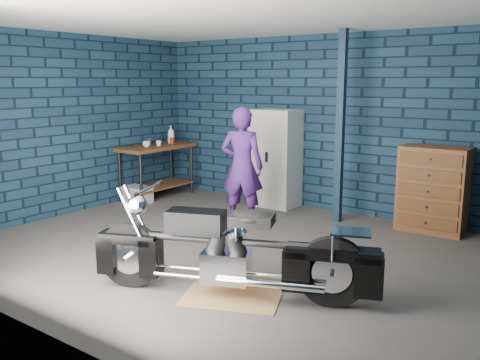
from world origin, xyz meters
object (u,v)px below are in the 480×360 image
Objects in this scene: motorcycle at (232,244)px; tool_chest at (433,190)px; locker at (275,158)px; person at (242,166)px; workbench at (157,171)px; storage_bin at (137,194)px.

motorcycle is 2.01× the size of tool_chest.
person is at bearing -80.44° from locker.
person reaches higher than workbench.
storage_bin is (-3.53, 2.10, -0.37)m from motorcycle.
motorcycle is at bearing 104.27° from person.
storage_bin is at bearing -87.71° from workbench.
workbench is 2.13m from locker.
person is at bearing -13.98° from workbench.
person is (2.20, -0.55, 0.38)m from workbench.
person reaches higher than locker.
workbench is 0.59m from storage_bin.
tool_chest is at bearing 52.24° from motorcycle.
locker is 2.48m from tool_chest.
workbench reaches higher than storage_bin.
tool_chest is at bearing 14.65° from storage_bin.
workbench is 1.22× the size of tool_chest.
person is 1.07× the size of locker.
tool_chest reaches higher than storage_bin.
tool_chest is (2.27, 1.21, -0.26)m from person.
tool_chest reaches higher than workbench.
motorcycle is at bearing -30.80° from storage_bin.
tool_chest is (4.45, 1.16, 0.44)m from storage_bin.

